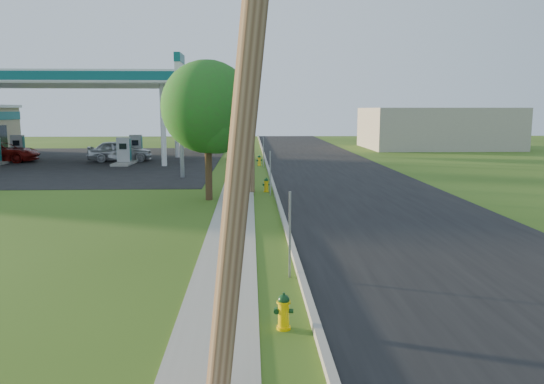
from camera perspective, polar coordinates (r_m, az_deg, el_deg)
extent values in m
plane|color=#2F4D13|center=(8.44, 2.33, -18.03)|extent=(140.00, 140.00, 0.00)
cube|color=black|center=(18.63, 13.73, -3.19)|extent=(8.00, 120.00, 0.02)
cube|color=gray|center=(17.93, 1.34, -3.19)|extent=(0.15, 120.00, 0.15)
cube|color=gray|center=(17.92, -4.27, -3.42)|extent=(1.50, 120.00, 0.03)
cube|color=black|center=(42.55, -23.53, 2.98)|extent=(26.00, 28.00, 0.02)
cylinder|color=brown|center=(6.57, -2.12, 17.04)|extent=(1.31, 0.32, 9.48)
cylinder|color=brown|center=(24.52, -2.30, 11.37)|extent=(0.32, 0.32, 9.80)
cylinder|color=brown|center=(42.51, -2.33, 10.10)|extent=(0.49, 0.32, 9.50)
cube|color=brown|center=(42.76, -2.36, 15.13)|extent=(1.40, 0.10, 0.12)
cube|color=gray|center=(12.07, 1.93, -4.65)|extent=(0.05, 0.04, 2.00)
cube|color=gray|center=(23.68, -0.19, 2.02)|extent=(0.05, 0.04, 2.00)
cube|color=gray|center=(35.82, -0.92, 4.33)|extent=(0.05, 0.04, 2.00)
cylinder|color=silver|center=(36.69, -11.63, 7.00)|extent=(0.36, 0.36, 5.50)
cylinder|color=silver|center=(43.21, -10.22, 7.29)|extent=(0.36, 0.36, 5.50)
cube|color=silver|center=(41.75, -21.43, 11.18)|extent=(18.00, 9.00, 0.90)
cube|color=#0C595C|center=(41.75, -21.43, 11.18)|extent=(18.15, 9.15, 0.63)
cube|color=silver|center=(41.74, -21.41, 10.74)|extent=(18.18, 9.18, 0.10)
cube|color=gray|center=(38.71, -15.59, 3.00)|extent=(1.20, 3.20, 0.18)
cube|color=#9EA0A3|center=(38.63, -15.65, 4.41)|extent=(0.90, 0.50, 1.70)
cube|color=#0C595C|center=(38.63, -15.65, 4.41)|extent=(0.94, 0.40, 1.50)
cube|color=black|center=(38.35, -15.76, 4.75)|extent=(0.50, 0.02, 0.40)
cube|color=gray|center=(45.34, -25.58, 3.26)|extent=(1.20, 3.20, 0.18)
cube|color=#9EA0A3|center=(45.27, -25.67, 4.47)|extent=(0.90, 0.50, 1.70)
cube|color=#0C595C|center=(45.27, -25.67, 4.47)|extent=(0.94, 0.40, 1.50)
cube|color=black|center=(45.00, -25.82, 4.76)|extent=(0.50, 0.02, 0.40)
cube|color=gray|center=(42.60, -14.37, 3.55)|extent=(1.20, 3.20, 0.18)
cube|color=#9EA0A3|center=(42.53, -14.42, 4.84)|extent=(0.90, 0.50, 1.70)
cube|color=#0C595C|center=(42.53, -14.42, 4.84)|extent=(0.94, 0.40, 1.50)
cube|color=black|center=(42.25, -14.51, 5.15)|extent=(0.50, 0.02, 0.40)
cylinder|color=gray|center=(30.28, -9.73, 6.23)|extent=(0.24, 0.24, 5.00)
cube|color=silver|center=(30.31, -9.90, 12.47)|extent=(0.30, 2.00, 2.00)
cube|color=#0C595C|center=(30.38, -9.94, 13.98)|extent=(0.34, 2.04, 0.50)
cube|color=#A1978A|center=(55.74, 17.31, 6.58)|extent=(14.00, 10.00, 4.00)
cylinder|color=#3C2D1D|center=(22.64, -6.85, 2.95)|extent=(0.30, 0.30, 3.02)
sphere|color=#2A5720|center=(22.53, -6.96, 9.08)|extent=(3.87, 3.87, 3.87)
sphere|color=#2A5720|center=(22.20, -5.96, 7.54)|extent=(2.66, 2.66, 2.66)
cylinder|color=#3C2D1D|center=(48.91, -8.10, 6.34)|extent=(0.30, 0.30, 3.51)
sphere|color=#2A5720|center=(48.87, -8.17, 9.63)|extent=(4.49, 4.49, 4.49)
sphere|color=#2A5720|center=(48.53, -7.71, 8.82)|extent=(3.09, 3.09, 3.09)
cylinder|color=#F0C102|center=(9.60, 1.26, -14.38)|extent=(0.25, 0.25, 0.05)
cylinder|color=#F0C102|center=(9.51, 1.26, -13.05)|extent=(0.20, 0.20, 0.53)
cylinder|color=#F0C102|center=(9.43, 1.27, -11.75)|extent=(0.25, 0.25, 0.04)
sphere|color=#0E3414|center=(9.41, 1.27, -11.55)|extent=(0.20, 0.20, 0.20)
cylinder|color=#0E3414|center=(9.38, 1.27, -10.93)|extent=(0.04, 0.04, 0.05)
cylinder|color=#0E3414|center=(9.37, 1.24, -12.93)|extent=(0.11, 0.12, 0.10)
cylinder|color=#0E3414|center=(9.49, 0.50, -12.64)|extent=(0.10, 0.09, 0.08)
cylinder|color=#0E3414|center=(9.48, 2.04, -12.66)|extent=(0.10, 0.09, 0.08)
cylinder|color=gold|center=(24.84, -0.62, 0.07)|extent=(0.25, 0.25, 0.05)
cylinder|color=gold|center=(24.80, -0.62, 0.63)|extent=(0.20, 0.20, 0.54)
cylinder|color=gold|center=(24.77, -0.62, 1.17)|extent=(0.25, 0.25, 0.04)
sphere|color=#0B3C15|center=(24.77, -0.62, 1.25)|extent=(0.21, 0.21, 0.21)
cylinder|color=#0B3C15|center=(24.75, -0.62, 1.50)|extent=(0.05, 0.05, 0.05)
cylinder|color=#0B3C15|center=(24.67, -0.61, 0.76)|extent=(0.10, 0.11, 0.10)
cylinder|color=#0B3C15|center=(24.79, -0.91, 0.79)|extent=(0.09, 0.08, 0.08)
cylinder|color=#0B3C15|center=(24.80, -0.33, 0.80)|extent=(0.09, 0.08, 0.08)
cylinder|color=yellow|center=(36.54, -1.38, 2.89)|extent=(0.28, 0.28, 0.06)
cylinder|color=yellow|center=(36.51, -1.38, 3.31)|extent=(0.22, 0.22, 0.59)
cylinder|color=yellow|center=(36.49, -1.38, 3.71)|extent=(0.28, 0.28, 0.04)
sphere|color=#05341A|center=(36.49, -1.38, 3.77)|extent=(0.23, 0.23, 0.23)
cylinder|color=#05341A|center=(36.47, -1.38, 3.95)|extent=(0.05, 0.05, 0.06)
cylinder|color=#05341A|center=(36.38, -1.31, 3.41)|extent=(0.14, 0.15, 0.11)
cylinder|color=#05341A|center=(36.46, -1.59, 3.42)|extent=(0.12, 0.12, 0.09)
cylinder|color=#05341A|center=(36.55, -1.18, 3.44)|extent=(0.12, 0.12, 0.09)
imported|color=maroon|center=(43.62, -27.14, 3.84)|extent=(5.43, 2.63, 1.49)
imported|color=silver|center=(41.10, -16.04, 4.28)|extent=(4.86, 2.53, 1.58)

